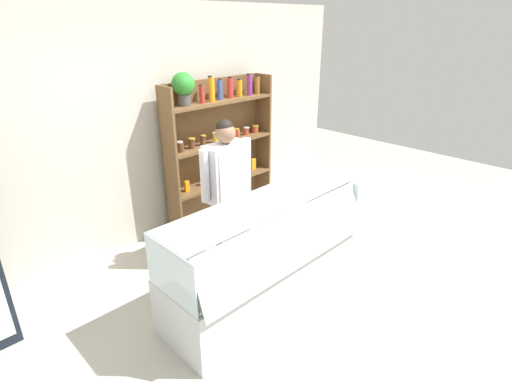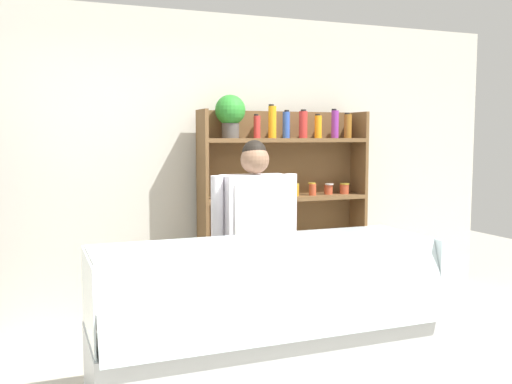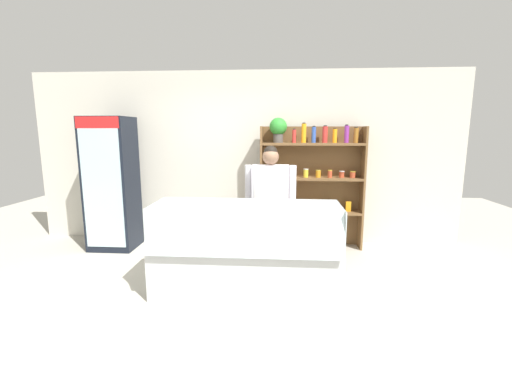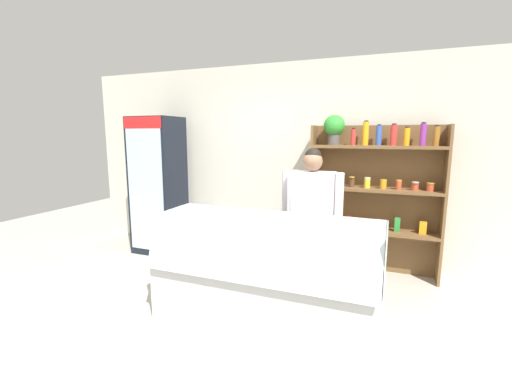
{
  "view_description": "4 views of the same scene",
  "coord_description": "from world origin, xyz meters",
  "px_view_note": "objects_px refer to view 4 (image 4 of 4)",
  "views": [
    {
      "loc": [
        -2.07,
        -2.05,
        2.49
      ],
      "look_at": [
        0.54,
        0.57,
        0.9
      ],
      "focal_mm": 28.0,
      "sensor_mm": 36.0,
      "label": 1
    },
    {
      "loc": [
        -1.03,
        -2.9,
        1.62
      ],
      "look_at": [
        0.44,
        0.86,
        1.23
      ],
      "focal_mm": 40.0,
      "sensor_mm": 36.0,
      "label": 2
    },
    {
      "loc": [
        0.59,
        -3.45,
        1.77
      ],
      "look_at": [
        0.27,
        0.88,
        1.0
      ],
      "focal_mm": 24.0,
      "sensor_mm": 36.0,
      "label": 3
    },
    {
      "loc": [
        1.22,
        -2.64,
        1.73
      ],
      "look_at": [
        -0.02,
        0.5,
        1.16
      ],
      "focal_mm": 24.0,
      "sensor_mm": 36.0,
      "label": 4
    }
  ],
  "objects_px": {
    "shelving_unit": "(370,186)",
    "shop_clerk": "(311,209)",
    "deli_display_case": "(265,291)",
    "drinks_fridge": "(158,186)"
  },
  "relations": [
    {
      "from": "shelving_unit",
      "to": "deli_display_case",
      "type": "bearing_deg",
      "value": -115.71
    },
    {
      "from": "drinks_fridge",
      "to": "deli_display_case",
      "type": "height_order",
      "value": "drinks_fridge"
    },
    {
      "from": "drinks_fridge",
      "to": "deli_display_case",
      "type": "xyz_separation_m",
      "value": [
        2.17,
        -1.34,
        -0.68
      ]
    },
    {
      "from": "shelving_unit",
      "to": "shop_clerk",
      "type": "bearing_deg",
      "value": -122.79
    },
    {
      "from": "shelving_unit",
      "to": "shop_clerk",
      "type": "distance_m",
      "value": 1.02
    },
    {
      "from": "drinks_fridge",
      "to": "shelving_unit",
      "type": "relative_size",
      "value": 1.01
    },
    {
      "from": "deli_display_case",
      "to": "shop_clerk",
      "type": "distance_m",
      "value": 1.04
    },
    {
      "from": "drinks_fridge",
      "to": "deli_display_case",
      "type": "distance_m",
      "value": 2.64
    },
    {
      "from": "shelving_unit",
      "to": "shop_clerk",
      "type": "relative_size",
      "value": 1.24
    },
    {
      "from": "shelving_unit",
      "to": "deli_display_case",
      "type": "xyz_separation_m",
      "value": [
        -0.79,
        -1.63,
        -0.8
      ]
    }
  ]
}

